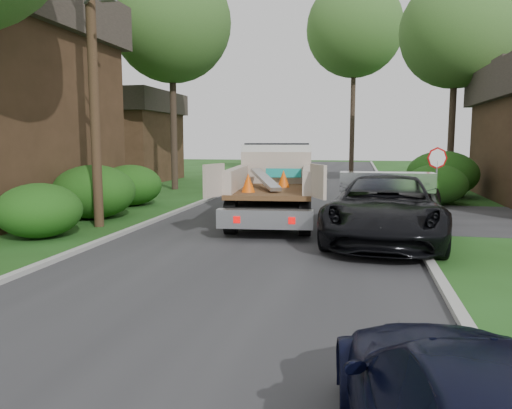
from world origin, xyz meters
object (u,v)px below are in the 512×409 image
object	(u,v)px
tree_center_far	(355,29)
house_left_far	(116,135)
tree_left_far	(172,23)
tree_right_far	(456,32)
flatbed_truck	(276,177)
utility_pole	(93,59)
tree_left_back	(15,10)
black_pickup	(387,208)
stop_sign	(437,167)

from	to	relation	value
tree_center_far	house_left_far	bearing A→B (deg)	-152.70
tree_left_far	tree_right_far	world-z (taller)	tree_left_far
flatbed_truck	utility_pole	bearing A→B (deg)	-155.54
tree_left_back	flatbed_truck	bearing A→B (deg)	-20.25
black_pickup	tree_left_far	bearing A→B (deg)	136.15
flatbed_truck	tree_left_back	bearing A→B (deg)	154.27
stop_sign	black_pickup	world-z (taller)	stop_sign
tree_center_far	black_pickup	distance (m)	27.45
utility_pole	flatbed_truck	size ratio (longest dim) A/B	1.40
stop_sign	utility_pole	size ratio (longest dim) A/B	0.25
tree_left_back	tree_center_far	size ratio (longest dim) A/B	0.82
house_left_far	tree_center_far	xyz separation A→B (m)	(15.50, 8.00, 7.93)
tree_left_far	tree_center_far	bearing A→B (deg)	53.84
utility_pole	tree_left_back	xyz separation A→B (m)	(-8.52, 8.02, 3.80)
stop_sign	flatbed_truck	distance (m)	5.63
utility_pole	black_pickup	bearing A→B (deg)	-3.14
flatbed_truck	black_pickup	bearing A→B (deg)	-49.19
flatbed_truck	black_pickup	world-z (taller)	flatbed_truck
stop_sign	house_left_far	size ratio (longest dim) A/B	0.33
stop_sign	tree_center_far	distance (m)	23.15
stop_sign	tree_left_far	bearing A→B (deg)	147.79
stop_sign	black_pickup	xyz separation A→B (m)	(-1.91, -4.50, -0.88)
stop_sign	tree_right_far	distance (m)	13.08
stop_sign	tree_left_back	bearing A→B (deg)	168.23
house_left_far	utility_pole	bearing A→B (deg)	-64.77
tree_left_far	black_pickup	xyz separation A→B (m)	(10.79, -12.50, -8.08)
stop_sign	black_pickup	size ratio (longest dim) A/B	0.38
tree_left_back	tree_center_far	xyz separation A→B (m)	(16.00, 17.00, 2.00)
house_left_far	flatbed_truck	xyz separation A→B (m)	(13.18, -14.05, -1.63)
tree_right_far	tree_center_far	world-z (taller)	tree_center_far
tree_right_far	flatbed_truck	world-z (taller)	tree_right_far
stop_sign	tree_right_far	xyz separation A→B (m)	(2.30, 11.00, 6.70)
tree_left_back	tree_center_far	world-z (taller)	tree_center_far
house_left_far	black_pickup	distance (m)	24.35
tree_left_back	black_pickup	world-z (taller)	tree_left_back
tree_center_far	flatbed_truck	bearing A→B (deg)	-96.01
utility_pole	tree_center_far	world-z (taller)	tree_center_far
utility_pole	stop_sign	bearing A→B (deg)	20.62
tree_left_far	black_pickup	world-z (taller)	tree_left_far
house_left_far	tree_center_far	bearing A→B (deg)	27.30
tree_left_back	black_pickup	size ratio (longest dim) A/B	1.86
tree_left_back	tree_right_far	bearing A→B (deg)	18.03
stop_sign	tree_right_far	world-z (taller)	tree_right_far
flatbed_truck	black_pickup	xyz separation A→B (m)	(3.61, -3.45, -0.52)
house_left_far	stop_sign	bearing A→B (deg)	-34.81
stop_sign	tree_right_far	bearing A→B (deg)	78.19
house_left_far	tree_left_back	size ratio (longest dim) A/B	0.63
tree_left_back	tree_left_far	bearing A→B (deg)	31.61
black_pickup	tree_center_far	bearing A→B (deg)	98.24
utility_pole	house_left_far	bearing A→B (deg)	115.23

